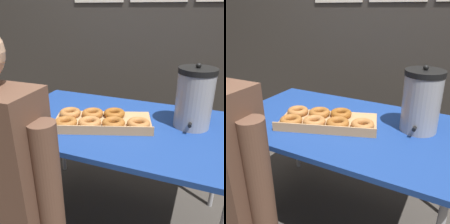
% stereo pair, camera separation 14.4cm
% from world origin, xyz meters
% --- Properties ---
extents(ground_plane, '(12.00, 12.00, 0.00)m').
position_xyz_m(ground_plane, '(0.00, 0.00, 0.00)').
color(ground_plane, '#3D3833').
extents(back_wall, '(6.00, 0.11, 2.61)m').
position_xyz_m(back_wall, '(0.00, 1.05, 1.31)').
color(back_wall, '#38332D').
rests_on(back_wall, ground).
extents(folding_table, '(1.32, 0.81, 0.73)m').
position_xyz_m(folding_table, '(0.00, 0.00, 0.68)').
color(folding_table, navy).
rests_on(folding_table, ground).
extents(donut_box, '(0.62, 0.46, 0.05)m').
position_xyz_m(donut_box, '(-0.07, -0.06, 0.76)').
color(donut_box, tan).
rests_on(donut_box, folding_table).
extents(coffee_urn, '(0.20, 0.23, 0.36)m').
position_xyz_m(coffee_urn, '(0.42, 0.11, 0.90)').
color(coffee_urn, '#939399').
rests_on(coffee_urn, folding_table).
extents(cell_phone, '(0.11, 0.16, 0.01)m').
position_xyz_m(cell_phone, '(-0.47, -0.27, 0.74)').
color(cell_phone, '#2D334C').
rests_on(cell_phone, folding_table).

